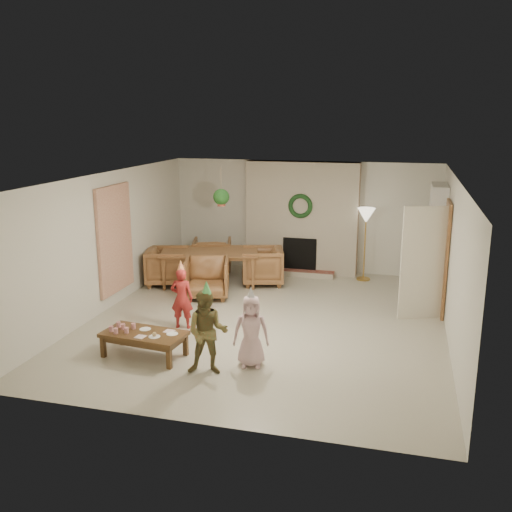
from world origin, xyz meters
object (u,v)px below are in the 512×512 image
(dining_chair_right, at_px, (262,266))
(child_red, at_px, (182,298))
(coffee_table_top, at_px, (144,334))
(child_pink, at_px, (251,331))
(dining_table, at_px, (210,268))
(child_plaid, at_px, (207,332))
(dining_chair_near, at_px, (207,278))
(dining_chair_far, at_px, (212,256))
(dining_chair_left, at_px, (168,266))

(dining_chair_right, distance_m, child_red, 2.90)
(dining_chair_right, distance_m, coffee_table_top, 4.12)
(dining_chair_right, xyz_separation_m, child_pink, (0.83, -3.95, 0.13))
(dining_table, distance_m, child_plaid, 4.28)
(dining_chair_near, height_order, child_plaid, child_plaid)
(dining_table, height_order, child_pink, child_pink)
(dining_chair_near, distance_m, child_red, 1.67)
(dining_chair_far, bearing_deg, child_pink, 99.78)
(child_pink, bearing_deg, dining_table, 104.54)
(dining_chair_right, bearing_deg, dining_chair_left, -90.00)
(dining_chair_near, distance_m, child_plaid, 3.39)
(dining_chair_near, bearing_deg, child_pink, -74.89)
(dining_table, xyz_separation_m, child_plaid, (1.39, -4.04, 0.24))
(dining_chair_far, height_order, coffee_table_top, dining_chair_far)
(dining_chair_near, bearing_deg, child_red, -100.41)
(coffee_table_top, xyz_separation_m, child_plaid, (1.10, -0.29, 0.25))
(dining_chair_right, bearing_deg, dining_chair_near, -51.34)
(dining_chair_far, bearing_deg, dining_table, 90.00)
(child_red, bearing_deg, child_pink, 135.09)
(dining_chair_far, relative_size, dining_chair_right, 1.00)
(dining_chair_near, height_order, child_pink, child_pink)
(dining_chair_left, xyz_separation_m, child_red, (1.25, -2.27, 0.13))
(dining_chair_left, height_order, child_plaid, child_plaid)
(child_plaid, bearing_deg, child_red, 111.77)
(dining_chair_near, xyz_separation_m, dining_chair_right, (0.83, 1.15, 0.00))
(dining_chair_near, xyz_separation_m, coffee_table_top, (0.05, -2.89, -0.04))
(dining_chair_right, bearing_deg, coffee_table_top, -26.60)
(dining_chair_far, height_order, dining_chair_right, same)
(dining_chair_far, height_order, child_plaid, child_plaid)
(dining_chair_far, bearing_deg, child_plaid, 92.76)
(dining_chair_left, relative_size, child_plaid, 0.72)
(dining_chair_left, distance_m, child_pink, 4.38)
(dining_chair_left, bearing_deg, dining_chair_far, -45.00)
(dining_table, xyz_separation_m, dining_chair_right, (1.07, 0.30, 0.04))
(dining_chair_near, distance_m, coffee_table_top, 2.89)
(dining_chair_left, height_order, coffee_table_top, dining_chair_left)
(dining_chair_near, bearing_deg, dining_chair_right, 38.66)
(dining_chair_left, distance_m, child_plaid, 4.42)
(dining_table, xyz_separation_m, coffee_table_top, (0.29, -3.75, -0.01))
(dining_chair_left, distance_m, child_red, 2.60)
(dining_chair_near, height_order, coffee_table_top, dining_chair_near)
(dining_chair_left, distance_m, dining_chair_right, 2.00)
(dining_chair_near, relative_size, coffee_table_top, 0.71)
(dining_chair_near, bearing_deg, coffee_table_top, -104.72)
(child_red, bearing_deg, coffee_table_top, 77.12)
(dining_table, relative_size, dining_chair_left, 2.34)
(dining_table, distance_m, dining_chair_right, 1.11)
(coffee_table_top, distance_m, child_red, 1.25)
(child_pink, bearing_deg, dining_chair_left, 115.98)
(dining_table, height_order, child_red, child_red)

